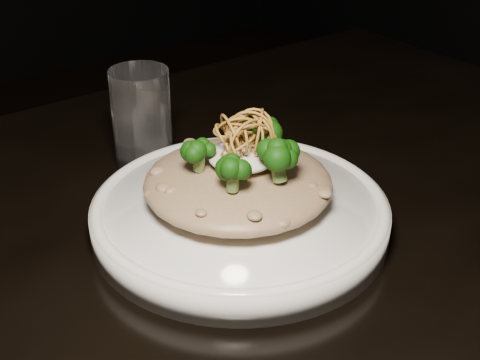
% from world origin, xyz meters
% --- Properties ---
extents(table, '(1.10, 0.80, 0.75)m').
position_xyz_m(table, '(0.00, 0.00, 0.67)').
color(table, black).
rests_on(table, ground).
extents(plate, '(0.29, 0.29, 0.03)m').
position_xyz_m(plate, '(-0.03, -0.01, 0.76)').
color(plate, white).
rests_on(plate, table).
extents(risotto, '(0.18, 0.18, 0.04)m').
position_xyz_m(risotto, '(-0.03, -0.00, 0.80)').
color(risotto, brown).
rests_on(risotto, plate).
extents(broccoli, '(0.14, 0.14, 0.05)m').
position_xyz_m(broccoli, '(-0.03, -0.01, 0.85)').
color(broccoli, black).
rests_on(broccoli, risotto).
extents(cheese, '(0.07, 0.07, 0.02)m').
position_xyz_m(cheese, '(-0.02, -0.01, 0.83)').
color(cheese, silver).
rests_on(cheese, risotto).
extents(shallots, '(0.06, 0.06, 0.04)m').
position_xyz_m(shallots, '(-0.02, -0.01, 0.86)').
color(shallots, brown).
rests_on(shallots, cheese).
extents(drinking_glass, '(0.09, 0.09, 0.12)m').
position_xyz_m(drinking_glass, '(-0.04, 0.16, 0.81)').
color(drinking_glass, white).
rests_on(drinking_glass, table).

